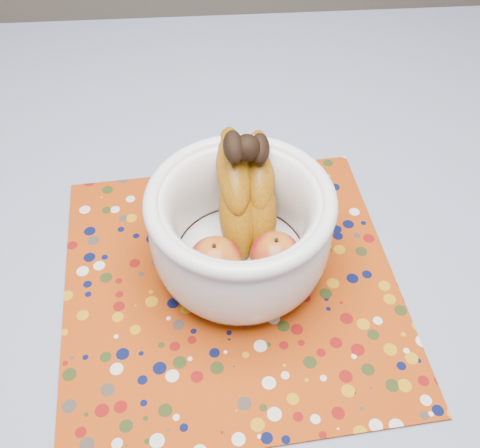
# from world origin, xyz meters

# --- Properties ---
(table) EXTENTS (1.20, 1.20, 0.75)m
(table) POSITION_xyz_m (0.00, 0.00, 0.67)
(table) COLOR brown
(table) RESTS_ON ground
(tablecloth) EXTENTS (1.32, 1.32, 0.01)m
(tablecloth) POSITION_xyz_m (0.00, 0.00, 0.76)
(tablecloth) COLOR slate
(tablecloth) RESTS_ON table
(placemat) EXTENTS (0.47, 0.47, 0.00)m
(placemat) POSITION_xyz_m (-0.00, -0.04, 0.76)
(placemat) COLOR #923207
(placemat) RESTS_ON tablecloth
(fruit_bowl) EXTENTS (0.23, 0.25, 0.18)m
(fruit_bowl) POSITION_xyz_m (0.02, -0.01, 0.84)
(fruit_bowl) COLOR silver
(fruit_bowl) RESTS_ON placemat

